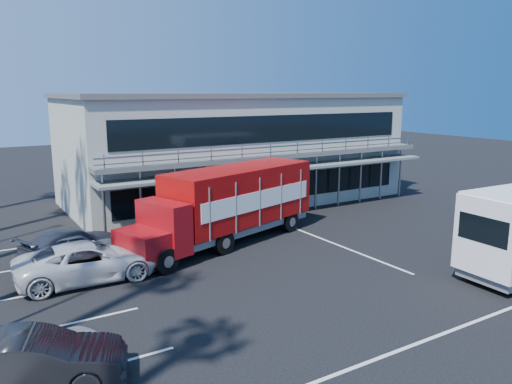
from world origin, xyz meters
TOP-DOWN VIEW (x-y plane):
  - ground at (0.00, 0.00)m, footprint 120.00×120.00m
  - building at (3.00, 14.94)m, footprint 22.40×12.00m
  - red_truck at (-2.26, 5.99)m, footprint 11.20×5.66m
  - parked_car_a at (-12.50, -2.00)m, footprint 4.21×2.68m
  - parked_car_b at (-12.50, -2.50)m, footprint 4.80×2.94m
  - parked_car_c at (-9.50, 4.40)m, footprint 5.65×2.77m
  - parked_car_d at (-9.50, 7.60)m, footprint 5.05×3.50m
  - parked_car_e at (-9.50, 7.20)m, footprint 4.03×2.09m

SIDE VIEW (x-z plane):
  - ground at x=0.00m, z-range 0.00..0.00m
  - parked_car_e at x=-9.50m, z-range 0.00..1.31m
  - parked_car_a at x=-12.50m, z-range 0.00..1.34m
  - parked_car_d at x=-9.50m, z-range 0.00..1.36m
  - parked_car_b at x=-12.50m, z-range 0.00..1.49m
  - parked_car_c at x=-9.50m, z-range 0.00..1.54m
  - red_truck at x=-2.26m, z-range 0.18..3.87m
  - building at x=3.00m, z-range 0.01..7.31m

